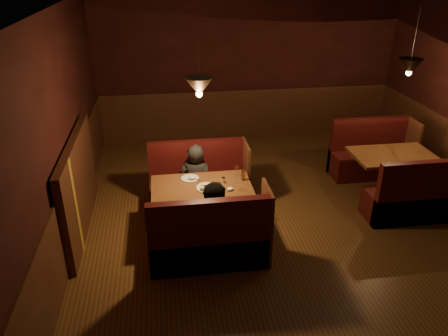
{
  "coord_description": "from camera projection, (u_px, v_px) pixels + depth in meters",
  "views": [
    {
      "loc": [
        -1.73,
        -5.02,
        3.44
      ],
      "look_at": [
        -0.99,
        0.06,
        0.95
      ],
      "focal_mm": 35.0,
      "sensor_mm": 36.0,
      "label": 1
    }
  ],
  "objects": [
    {
      "name": "room",
      "position": [
        277.0,
        158.0,
        5.74
      ],
      "size": [
        6.02,
        7.02,
        2.92
      ],
      "color": "#523418",
      "rests_on": "ground"
    },
    {
      "name": "second_bench_near",
      "position": [
        416.0,
        200.0,
        6.23
      ],
      "size": [
        1.38,
        0.51,
        0.98
      ],
      "color": "#360C0E",
      "rests_on": "ground"
    },
    {
      "name": "diner_a",
      "position": [
        196.0,
        167.0,
        6.32
      ],
      "size": [
        0.58,
        0.46,
        1.4
      ],
      "primitive_type": "imported",
      "rotation": [
        0.0,
        0.0,
        2.87
      ],
      "color": "black",
      "rests_on": "ground"
    },
    {
      "name": "main_bench_far",
      "position": [
        199.0,
        185.0,
        6.61
      ],
      "size": [
        1.46,
        0.52,
        0.99
      ],
      "color": "#360C0E",
      "rests_on": "ground"
    },
    {
      "name": "main_table",
      "position": [
        203.0,
        196.0,
        5.84
      ],
      "size": [
        1.32,
        0.8,
        0.93
      ],
      "color": "#56371C",
      "rests_on": "ground"
    },
    {
      "name": "second_table",
      "position": [
        392.0,
        165.0,
        6.79
      ],
      "size": [
        1.24,
        0.8,
        0.7
      ],
      "color": "#56371C",
      "rests_on": "ground"
    },
    {
      "name": "diner_b",
      "position": [
        218.0,
        211.0,
        5.19
      ],
      "size": [
        0.69,
        0.54,
        1.41
      ],
      "primitive_type": "imported",
      "rotation": [
        0.0,
        0.0,
        0.01
      ],
      "color": "black",
      "rests_on": "ground"
    },
    {
      "name": "second_bench_far",
      "position": [
        370.0,
        157.0,
        7.55
      ],
      "size": [
        1.38,
        0.51,
        0.98
      ],
      "color": "#360C0E",
      "rests_on": "ground"
    },
    {
      "name": "main_bench_near",
      "position": [
        211.0,
        243.0,
        5.28
      ],
      "size": [
        1.46,
        0.52,
        0.99
      ],
      "color": "#360C0E",
      "rests_on": "ground"
    }
  ]
}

